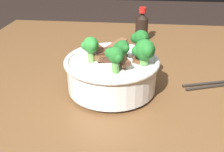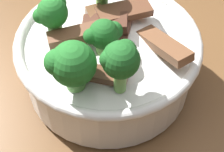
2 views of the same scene
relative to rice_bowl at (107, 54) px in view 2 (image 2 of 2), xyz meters
The scene contains 1 object.
rice_bowl is the anchor object (origin of this frame).
Camera 2 is at (-0.15, -0.07, 1.14)m, focal length 55.57 mm.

